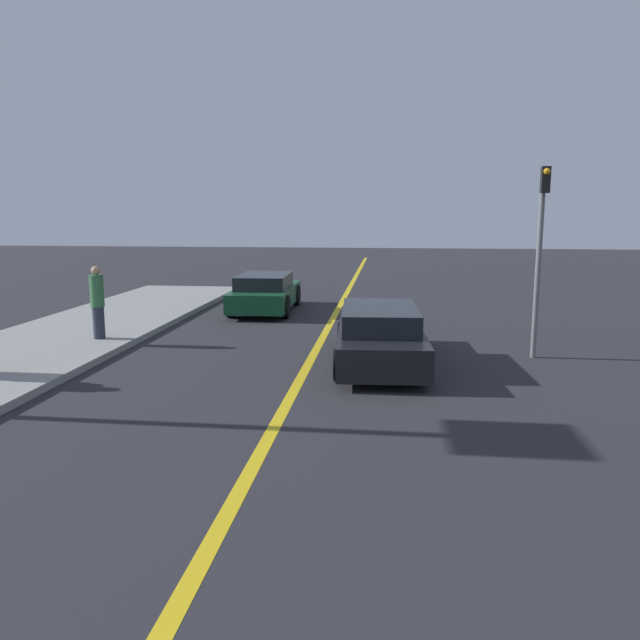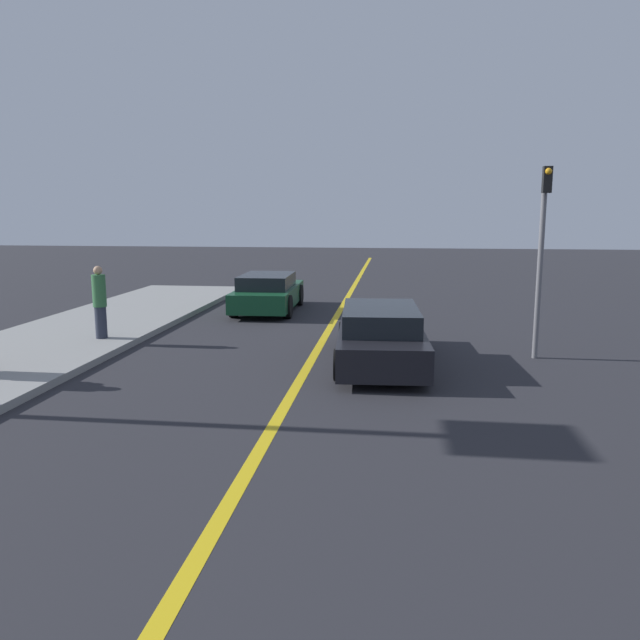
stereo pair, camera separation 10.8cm
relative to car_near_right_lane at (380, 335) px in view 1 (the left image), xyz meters
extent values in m
cube|color=gold|center=(-1.51, 0.78, -0.61)|extent=(0.20, 60.00, 0.01)
cube|color=black|center=(0.00, 0.06, -0.12)|extent=(2.01, 4.87, 0.63)
cube|color=black|center=(0.00, -0.18, 0.42)|extent=(1.68, 2.71, 0.45)
cylinder|color=black|center=(-0.91, 1.49, -0.30)|extent=(0.25, 0.63, 0.62)
cylinder|color=black|center=(0.75, 1.58, -0.30)|extent=(0.25, 0.63, 0.62)
cylinder|color=black|center=(-0.75, -1.47, -0.30)|extent=(0.25, 0.63, 0.62)
cylinder|color=black|center=(0.91, -1.38, -0.30)|extent=(0.25, 0.63, 0.62)
cube|color=#144728|center=(-3.83, 6.73, -0.12)|extent=(1.88, 4.42, 0.59)
cube|color=black|center=(-3.83, 6.51, 0.40)|extent=(1.62, 2.44, 0.44)
cylinder|color=black|center=(-4.71, 8.06, -0.25)|extent=(0.24, 0.72, 0.72)
cylinder|color=black|center=(-3.02, 8.11, -0.25)|extent=(0.24, 0.72, 0.72)
cylinder|color=black|center=(-4.64, 5.35, -0.25)|extent=(0.24, 0.72, 0.72)
cylinder|color=black|center=(-2.95, 5.40, -0.25)|extent=(0.24, 0.72, 0.72)
cylinder|color=#282D3D|center=(-6.85, 1.13, -0.06)|extent=(0.28, 0.28, 0.78)
cylinder|color=#336B3D|center=(-6.85, 1.13, 0.72)|extent=(0.33, 0.33, 0.78)
sphere|color=tan|center=(-6.85, 1.13, 1.21)|extent=(0.21, 0.21, 0.21)
cylinder|color=slate|center=(3.41, 0.91, 1.47)|extent=(0.12, 0.12, 4.16)
cube|color=black|center=(3.41, 0.73, 3.28)|extent=(0.18, 0.18, 0.55)
sphere|color=orange|center=(3.41, 0.64, 3.44)|extent=(0.14, 0.14, 0.14)
camera|label=1|loc=(0.19, -13.15, 2.62)|focal=35.00mm
camera|label=2|loc=(0.30, -13.13, 2.62)|focal=35.00mm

